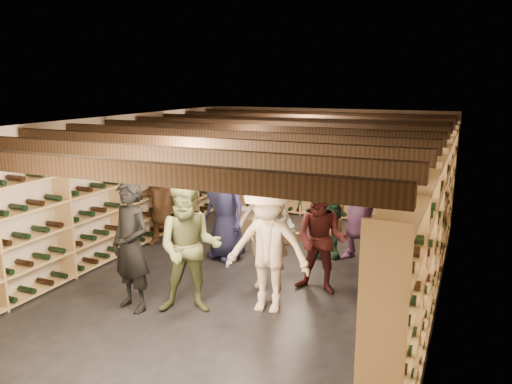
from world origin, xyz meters
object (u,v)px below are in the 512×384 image
Objects in this scene: crate_stack_right at (327,223)px; crate_stack_left at (244,221)px; person_5 at (163,203)px; person_6 at (225,206)px; person_9 at (266,217)px; person_12 at (408,217)px; person_2 at (189,248)px; person_7 at (269,233)px; person_1 at (131,246)px; person_3 at (268,247)px; person_10 at (327,207)px; crate_loose at (285,236)px; person_11 at (359,212)px; person_8 at (321,240)px.

crate_stack_left is at bearing -162.83° from crate_stack_right.
person_5 is 0.86× the size of person_6.
person_12 is (2.23, 0.36, 0.15)m from person_9.
person_7 is (0.66, 1.12, -0.03)m from person_2.
crate_stack_right is at bearing 77.63° from person_6.
person_1 is 0.95× the size of person_6.
person_10 reaches higher than person_3.
crate_loose is at bearing 64.85° from person_2.
person_12 reaches higher than crate_loose.
person_11 is (0.55, 0.00, -0.04)m from person_10.
person_12 is (0.81, -0.32, 0.08)m from person_11.
person_3 reaches higher than crate_stack_right.
crate_loose is 0.27× the size of person_6.
person_5 is at bearing -148.56° from crate_stack_right.
crate_loose is 0.29× the size of person_2.
crate_loose is 3.41m from person_2.
crate_stack_left is at bearing 123.47° from person_6.
person_5 is (-1.20, 2.51, -0.09)m from person_1.
person_11 is at bearing 59.78° from person_7.
person_11 is at bearing 81.77° from person_8.
person_5 is at bearing 130.23° from person_1.
crate_stack_left is at bearing -176.07° from person_12.
person_2 is 3.46m from person_12.
person_5 is at bearing -134.20° from crate_stack_left.
person_3 is 1.12× the size of person_9.
person_11 is at bearing -52.62° from crate_stack_right.
person_5 reaches higher than crate_stack_right.
person_12 reaches higher than crate_stack_right.
person_9 is (0.93, 2.35, -0.09)m from person_1.
person_1 reaches higher than person_3.
person_9 is 0.92× the size of person_11.
person_12 reaches higher than person_11.
person_9 is 1.57m from person_11.
person_9 reaches higher than crate_stack_right.
person_6 is 1.17× the size of person_9.
person_2 is at bearing -100.82° from crate_stack_right.
crate_stack_left and crate_stack_right have the same top height.
person_12 is (2.42, 2.47, 0.06)m from person_2.
person_6 is (1.43, -0.24, 0.13)m from person_5.
person_7 reaches higher than crate_stack_left.
person_2 is at bearing -113.95° from person_9.
person_8 is (0.63, -2.61, 0.53)m from crate_stack_right.
crate_loose is at bearing 98.79° from person_3.
person_11 is (0.69, 2.35, -0.03)m from person_3.
crate_stack_right is 1.32m from person_10.
person_10 is at bearing -158.48° from person_11.
person_3 is at bearing -74.20° from crate_loose.
person_5 is at bearing -156.86° from person_12.
person_8 is at bearing -97.69° from person_10.
person_6 reaches higher than person_9.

